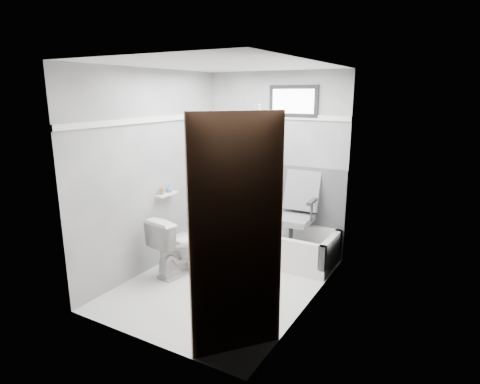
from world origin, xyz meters
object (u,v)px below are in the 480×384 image
Objects in this scene: bathtub at (277,243)px; door at (246,257)px; office_chair at (291,213)px; toilet at (179,245)px; soap_bottle_b at (169,189)px; soap_bottle_a at (162,190)px.

bathtub is 2.46m from door.
toilet is (-1.02, -1.01, -0.28)m from office_chair.
office_chair is at bearing 30.09° from soap_bottle_b.
soap_bottle_a is at bearing -90.00° from soap_bottle_b.
soap_bottle_b is at bearing -27.25° from toilet.
soap_bottle_a is at bearing -143.57° from bathtub.
soap_bottle_b reaches higher than bathtub.
soap_bottle_a reaches higher than toilet.
toilet is (-0.85, -0.96, 0.15)m from bathtub.
bathtub is at bearing 108.75° from door.
soap_bottle_a is 1.08× the size of soap_bottle_b.
office_chair is (0.17, 0.05, 0.43)m from bathtub.
toilet is at bearing -17.40° from soap_bottle_a.
door is 2.43m from soap_bottle_b.
office_chair is 0.52× the size of door.
soap_bottle_b is at bearing -148.26° from bathtub.
door is at bearing -37.74° from soap_bottle_b.
office_chair reaches higher than bathtub.
soap_bottle_a is at bearing -148.13° from office_chair.
soap_bottle_b is (-1.17, -0.72, 0.75)m from bathtub.
door is at bearing 151.74° from toilet.
toilet is 0.36× the size of door.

